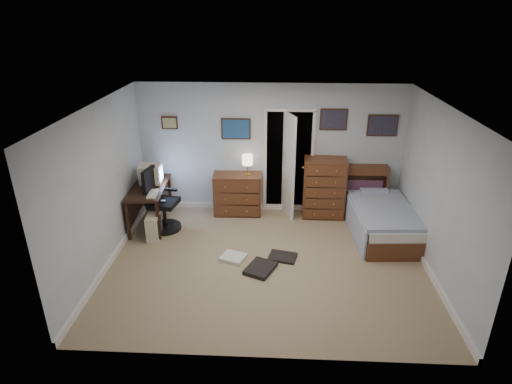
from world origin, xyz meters
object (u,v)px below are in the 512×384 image
tall_dresser (324,188)px  bed (380,219)px  computer_desk (144,195)px  office_chair (161,206)px  low_dresser (237,194)px

tall_dresser → bed: bearing=-33.6°
computer_desk → bed: bearing=-6.4°
computer_desk → office_chair: office_chair is taller
office_chair → low_dresser: size_ratio=1.28×
computer_desk → office_chair: 0.41m
office_chair → low_dresser: 1.51m
low_dresser → computer_desk: bearing=-164.7°
bed → computer_desk: bearing=174.1°
tall_dresser → low_dresser: bearing=-178.6°
computer_desk → office_chair: bearing=-33.5°
computer_desk → office_chair: size_ratio=1.15×
low_dresser → tall_dresser: 1.67m
low_dresser → tall_dresser: size_ratio=0.78×
bed → tall_dresser: bearing=140.6°
office_chair → tall_dresser: bearing=22.7°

